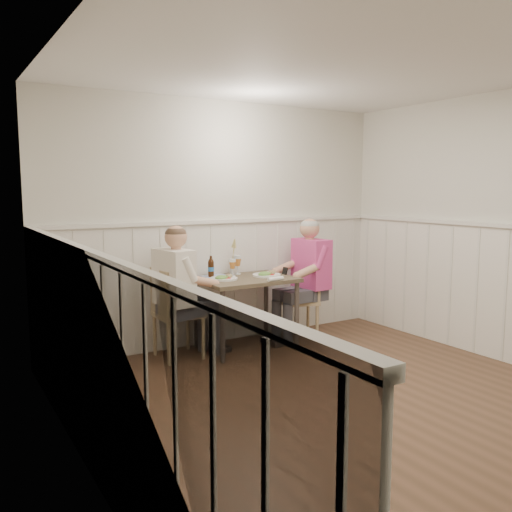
% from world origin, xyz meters
% --- Properties ---
extents(ground_plane, '(4.50, 4.50, 0.00)m').
position_xyz_m(ground_plane, '(0.00, 0.00, 0.00)').
color(ground_plane, '#4A3120').
extents(room_shell, '(4.04, 4.54, 2.60)m').
position_xyz_m(room_shell, '(0.00, 0.00, 1.52)').
color(room_shell, silver).
rests_on(room_shell, ground).
extents(wainscot, '(4.00, 4.49, 1.34)m').
position_xyz_m(wainscot, '(0.00, 0.69, 0.69)').
color(wainscot, silver).
rests_on(wainscot, ground).
extents(dining_table, '(0.97, 0.70, 0.75)m').
position_xyz_m(dining_table, '(0.06, 1.84, 0.65)').
color(dining_table, '#483B2A').
rests_on(dining_table, ground).
extents(chair_right, '(0.52, 0.52, 0.86)m').
position_xyz_m(chair_right, '(0.82, 1.88, 0.47)').
color(chair_right, gray).
rests_on(chair_right, ground).
extents(chair_left, '(0.43, 0.43, 0.90)m').
position_xyz_m(chair_left, '(-0.72, 1.92, 0.49)').
color(chair_left, gray).
rests_on(chair_left, ground).
extents(man_in_pink, '(0.65, 0.45, 1.37)m').
position_xyz_m(man_in_pink, '(0.86, 1.84, 0.57)').
color(man_in_pink, '#3F3F47').
rests_on(man_in_pink, ground).
extents(diner_cream, '(0.67, 0.48, 1.35)m').
position_xyz_m(diner_cream, '(-0.71, 1.83, 0.56)').
color(diner_cream, '#3F3F47').
rests_on(diner_cream, ground).
extents(plate_man, '(0.30, 0.30, 0.08)m').
position_xyz_m(plate_man, '(0.30, 1.82, 0.77)').
color(plate_man, white).
rests_on(plate_man, dining_table).
extents(plate_diner, '(0.28, 0.28, 0.07)m').
position_xyz_m(plate_diner, '(-0.20, 1.86, 0.77)').
color(plate_diner, white).
rests_on(plate_diner, dining_table).
extents(beer_glass_a, '(0.08, 0.08, 0.20)m').
position_xyz_m(beer_glass_a, '(0.10, 2.09, 0.89)').
color(beer_glass_a, silver).
rests_on(beer_glass_a, dining_table).
extents(beer_glass_b, '(0.07, 0.07, 0.18)m').
position_xyz_m(beer_glass_b, '(-0.01, 2.00, 0.87)').
color(beer_glass_b, silver).
rests_on(beer_glass_b, dining_table).
extents(beer_bottle, '(0.06, 0.06, 0.23)m').
position_xyz_m(beer_bottle, '(-0.23, 2.06, 0.85)').
color(beer_bottle, black).
rests_on(beer_bottle, dining_table).
extents(rolled_napkin, '(0.19, 0.06, 0.04)m').
position_xyz_m(rolled_napkin, '(0.23, 1.53, 0.77)').
color(rolled_napkin, white).
rests_on(rolled_napkin, dining_table).
extents(grass_vase, '(0.05, 0.05, 0.40)m').
position_xyz_m(grass_vase, '(0.04, 2.10, 0.93)').
color(grass_vase, silver).
rests_on(grass_vase, dining_table).
extents(gingham_mat, '(0.30, 0.26, 0.01)m').
position_xyz_m(gingham_mat, '(-0.17, 2.09, 0.75)').
color(gingham_mat, '#5472BF').
rests_on(gingham_mat, dining_table).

